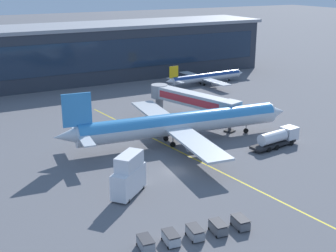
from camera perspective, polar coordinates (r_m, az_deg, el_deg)
ground_plane at (r=76.03m, az=0.83°, el=-5.65°), size 700.00×700.00×0.00m
apron_lead_in_line at (r=80.36m, az=3.78°, el=-4.34°), size 10.21×79.42×0.01m
terminal_building at (r=140.37m, az=-19.94°, el=7.92°), size 168.69×22.26×16.76m
main_airliner at (r=87.63m, az=1.47°, el=0.33°), size 47.89×38.25×11.62m
jet_bridge at (r=101.25m, az=2.79°, el=3.36°), size 10.19×24.08×6.57m
fuel_tanker at (r=88.68m, az=13.49°, el=-1.42°), size 11.03×3.83×3.25m
catering_lift at (r=67.34m, az=-4.91°, el=-6.12°), size 6.83×6.27×6.30m
baggage_cart_0 at (r=55.58m, az=-2.80°, el=-14.38°), size 1.87×2.80×1.48m
baggage_cart_1 at (r=56.54m, az=0.35°, el=-13.74°), size 1.87×2.80×1.48m
baggage_cart_2 at (r=57.66m, az=3.37°, el=-13.09°), size 1.87×2.80×1.48m
baggage_cart_3 at (r=58.93m, az=6.26°, el=-12.43°), size 1.87×2.80×1.48m
baggage_cart_4 at (r=60.34m, az=8.99°, el=-11.77°), size 1.87×2.80×1.48m
commuter_jet_near at (r=137.18m, az=4.76°, el=6.09°), size 28.15×22.48×6.59m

